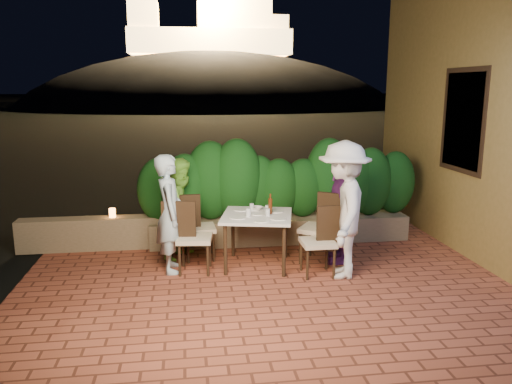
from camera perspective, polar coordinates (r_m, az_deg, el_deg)
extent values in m
plane|color=black|center=(6.14, 4.98, -12.23)|extent=(400.00, 400.00, 0.00)
cube|color=brown|center=(6.61, 3.99, -10.93)|extent=(7.00, 6.00, 0.15)
cube|color=olive|center=(8.92, 25.78, 10.83)|extent=(1.60, 5.00, 5.00)
cube|color=black|center=(8.09, 22.77, 7.54)|extent=(0.08, 1.00, 1.40)
cube|color=black|center=(8.09, 22.71, 7.54)|extent=(0.06, 1.15, 1.55)
cube|color=#7B6A4E|center=(8.22, 2.80, -4.27)|extent=(4.20, 0.55, 0.40)
cube|color=#7B6A4E|center=(8.21, -18.30, -4.52)|extent=(2.20, 0.30, 0.50)
ellipsoid|color=black|center=(65.86, -5.08, 6.17)|extent=(52.00, 40.00, 22.00)
cylinder|color=white|center=(6.77, -2.10, -2.92)|extent=(0.23, 0.23, 0.01)
cylinder|color=white|center=(7.20, -1.64, -2.00)|extent=(0.23, 0.23, 0.01)
cylinder|color=white|center=(6.72, 2.56, -3.04)|extent=(0.21, 0.21, 0.01)
cylinder|color=white|center=(7.11, 2.32, -2.20)|extent=(0.21, 0.21, 0.01)
cylinder|color=white|center=(6.97, 0.06, -2.49)|extent=(0.20, 0.20, 0.01)
cylinder|color=white|center=(6.60, 0.65, -3.30)|extent=(0.21, 0.21, 0.01)
cylinder|color=silver|center=(6.82, -0.88, -2.34)|extent=(0.07, 0.07, 0.12)
cylinder|color=silver|center=(7.15, -0.48, -1.73)|extent=(0.06, 0.06, 0.11)
cylinder|color=silver|center=(6.85, 1.36, -2.34)|extent=(0.06, 0.06, 0.10)
cylinder|color=silver|center=(7.03, 1.32, -1.96)|extent=(0.06, 0.06, 0.11)
imported|color=white|center=(7.19, -0.01, -1.88)|extent=(0.26, 0.26, 0.05)
imported|color=silver|center=(6.85, -9.80, -2.44)|extent=(0.41, 0.61, 1.62)
imported|color=#86D944|center=(7.42, -8.38, -1.84)|extent=(0.86, 0.91, 1.48)
imported|color=silver|center=(6.65, 9.95, -2.01)|extent=(0.97, 1.31, 1.82)
imported|color=#62246D|center=(7.22, 9.61, -1.92)|extent=(0.53, 0.97, 1.57)
cylinder|color=orange|center=(8.08, -16.10, -2.31)|extent=(0.10, 0.10, 0.14)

